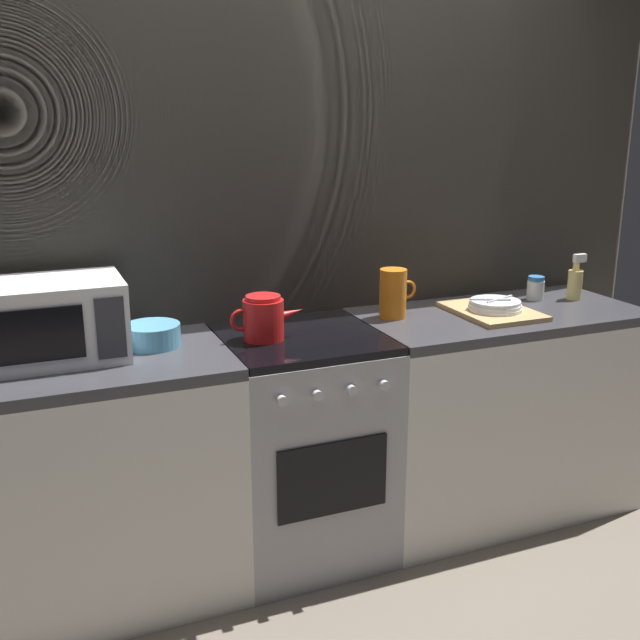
{
  "coord_description": "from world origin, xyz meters",
  "views": [
    {
      "loc": [
        -0.96,
        -2.51,
        1.71
      ],
      "look_at": [
        0.08,
        0.0,
        0.95
      ],
      "focal_mm": 41.91,
      "sensor_mm": 36.0,
      "label": 1
    }
  ],
  "objects_px": {
    "microwave": "(53,320)",
    "spray_bottle": "(575,282)",
    "stove_unit": "(302,445)",
    "kettle": "(264,318)",
    "spice_jar": "(536,288)",
    "pitcher": "(393,293)",
    "mixing_bowl": "(152,335)",
    "dish_pile": "(493,309)"
  },
  "relations": [
    {
      "from": "microwave",
      "to": "spray_bottle",
      "type": "bearing_deg",
      "value": -0.05
    },
    {
      "from": "stove_unit",
      "to": "kettle",
      "type": "distance_m",
      "value": 0.55
    },
    {
      "from": "kettle",
      "to": "spice_jar",
      "type": "bearing_deg",
      "value": 5.22
    },
    {
      "from": "pitcher",
      "to": "spice_jar",
      "type": "relative_size",
      "value": 1.9
    },
    {
      "from": "spray_bottle",
      "to": "kettle",
      "type": "bearing_deg",
      "value": -177.75
    },
    {
      "from": "pitcher",
      "to": "microwave",
      "type": "bearing_deg",
      "value": -178.54
    },
    {
      "from": "microwave",
      "to": "spice_jar",
      "type": "bearing_deg",
      "value": 1.69
    },
    {
      "from": "kettle",
      "to": "spice_jar",
      "type": "distance_m",
      "value": 1.32
    },
    {
      "from": "microwave",
      "to": "mixing_bowl",
      "type": "relative_size",
      "value": 2.3
    },
    {
      "from": "mixing_bowl",
      "to": "dish_pile",
      "type": "height_order",
      "value": "mixing_bowl"
    },
    {
      "from": "kettle",
      "to": "dish_pile",
      "type": "distance_m",
      "value": 0.99
    },
    {
      "from": "dish_pile",
      "to": "spray_bottle",
      "type": "relative_size",
      "value": 1.97
    },
    {
      "from": "spray_bottle",
      "to": "mixing_bowl",
      "type": "bearing_deg",
      "value": 179.43
    },
    {
      "from": "kettle",
      "to": "spray_bottle",
      "type": "distance_m",
      "value": 1.48
    },
    {
      "from": "microwave",
      "to": "spray_bottle",
      "type": "xyz_separation_m",
      "value": [
        2.2,
        -0.0,
        -0.06
      ]
    },
    {
      "from": "pitcher",
      "to": "spray_bottle",
      "type": "distance_m",
      "value": 0.9
    },
    {
      "from": "microwave",
      "to": "spray_bottle",
      "type": "distance_m",
      "value": 2.2
    },
    {
      "from": "mixing_bowl",
      "to": "spice_jar",
      "type": "bearing_deg",
      "value": 1.45
    },
    {
      "from": "microwave",
      "to": "dish_pile",
      "type": "height_order",
      "value": "microwave"
    },
    {
      "from": "kettle",
      "to": "mixing_bowl",
      "type": "relative_size",
      "value": 1.42
    },
    {
      "from": "microwave",
      "to": "kettle",
      "type": "height_order",
      "value": "microwave"
    },
    {
      "from": "microwave",
      "to": "kettle",
      "type": "xyz_separation_m",
      "value": [
        0.72,
        -0.06,
        -0.05
      ]
    },
    {
      "from": "microwave",
      "to": "spice_jar",
      "type": "distance_m",
      "value": 2.04
    },
    {
      "from": "spray_bottle",
      "to": "stove_unit",
      "type": "bearing_deg",
      "value": -177.5
    },
    {
      "from": "spray_bottle",
      "to": "microwave",
      "type": "bearing_deg",
      "value": 179.95
    },
    {
      "from": "stove_unit",
      "to": "mixing_bowl",
      "type": "relative_size",
      "value": 4.5
    },
    {
      "from": "dish_pile",
      "to": "spice_jar",
      "type": "relative_size",
      "value": 3.81
    },
    {
      "from": "pitcher",
      "to": "spray_bottle",
      "type": "bearing_deg",
      "value": -2.24
    },
    {
      "from": "pitcher",
      "to": "dish_pile",
      "type": "height_order",
      "value": "pitcher"
    },
    {
      "from": "pitcher",
      "to": "mixing_bowl",
      "type": "bearing_deg",
      "value": -179.03
    },
    {
      "from": "pitcher",
      "to": "spray_bottle",
      "type": "relative_size",
      "value": 0.99
    },
    {
      "from": "microwave",
      "to": "dish_pile",
      "type": "relative_size",
      "value": 1.15
    },
    {
      "from": "stove_unit",
      "to": "spice_jar",
      "type": "height_order",
      "value": "spice_jar"
    },
    {
      "from": "mixing_bowl",
      "to": "pitcher",
      "type": "xyz_separation_m",
      "value": [
        0.98,
        0.02,
        0.06
      ]
    },
    {
      "from": "kettle",
      "to": "spray_bottle",
      "type": "bearing_deg",
      "value": 2.25
    },
    {
      "from": "kettle",
      "to": "mixing_bowl",
      "type": "distance_m",
      "value": 0.4
    },
    {
      "from": "microwave",
      "to": "pitcher",
      "type": "xyz_separation_m",
      "value": [
        1.3,
        0.03,
        -0.03
      ]
    },
    {
      "from": "mixing_bowl",
      "to": "microwave",
      "type": "bearing_deg",
      "value": -177.09
    },
    {
      "from": "mixing_bowl",
      "to": "spice_jar",
      "type": "relative_size",
      "value": 1.9
    },
    {
      "from": "pitcher",
      "to": "dish_pile",
      "type": "xyz_separation_m",
      "value": [
        0.41,
        -0.11,
        -0.08
      ]
    },
    {
      "from": "mixing_bowl",
      "to": "spice_jar",
      "type": "height_order",
      "value": "spice_jar"
    },
    {
      "from": "microwave",
      "to": "pitcher",
      "type": "height_order",
      "value": "microwave"
    }
  ]
}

